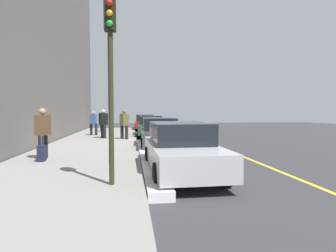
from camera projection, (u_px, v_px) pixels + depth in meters
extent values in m
plane|color=#333335|center=(156.00, 146.00, 14.64)|extent=(56.00, 56.00, 0.00)
cube|color=gray|center=(93.00, 145.00, 14.19)|extent=(28.00, 4.60, 0.15)
cube|color=gold|center=(213.00, 145.00, 15.07)|extent=(28.00, 0.14, 0.01)
cube|color=white|center=(148.00, 159.00, 9.88)|extent=(8.96, 0.56, 0.22)
cylinder|color=black|center=(154.00, 128.00, 25.38)|extent=(0.65, 0.24, 0.64)
cylinder|color=black|center=(136.00, 128.00, 25.20)|extent=(0.65, 0.24, 0.64)
cylinder|color=black|center=(152.00, 126.00, 28.27)|extent=(0.65, 0.24, 0.64)
cylinder|color=black|center=(136.00, 126.00, 28.09)|extent=(0.65, 0.24, 0.64)
cube|color=maroon|center=(145.00, 124.00, 26.72)|extent=(4.74, 1.92, 0.64)
cube|color=black|center=(145.00, 118.00, 26.92)|extent=(2.48, 1.66, 0.60)
cylinder|color=black|center=(164.00, 134.00, 18.56)|extent=(0.65, 0.24, 0.64)
cylinder|color=black|center=(139.00, 134.00, 18.39)|extent=(0.65, 0.24, 0.64)
cylinder|color=black|center=(160.00, 131.00, 21.46)|extent=(0.65, 0.24, 0.64)
cylinder|color=black|center=(139.00, 131.00, 21.29)|extent=(0.65, 0.24, 0.64)
cube|color=#1E512D|center=(150.00, 128.00, 19.91)|extent=(4.76, 1.93, 0.64)
cube|color=black|center=(150.00, 120.00, 20.11)|extent=(2.49, 1.67, 0.60)
cylinder|color=black|center=(180.00, 145.00, 12.42)|extent=(0.64, 0.23, 0.64)
cylinder|color=black|center=(144.00, 145.00, 12.23)|extent=(0.64, 0.23, 0.64)
cylinder|color=black|center=(173.00, 139.00, 15.20)|extent=(0.64, 0.23, 0.64)
cylinder|color=black|center=(142.00, 139.00, 15.02)|extent=(0.64, 0.23, 0.64)
cube|color=#383A3D|center=(160.00, 136.00, 13.70)|extent=(4.57, 1.90, 0.64)
cube|color=black|center=(159.00, 124.00, 13.89)|extent=(2.39, 1.65, 0.60)
cylinder|color=black|center=(226.00, 174.00, 6.67)|extent=(0.64, 0.23, 0.64)
cylinder|color=black|center=(158.00, 176.00, 6.42)|extent=(0.64, 0.23, 0.64)
cylinder|color=black|center=(196.00, 155.00, 9.51)|extent=(0.64, 0.23, 0.64)
cylinder|color=black|center=(149.00, 156.00, 9.27)|extent=(0.64, 0.23, 0.64)
cube|color=#B7BABF|center=(181.00, 154.00, 7.95)|extent=(4.67, 1.86, 0.64)
cube|color=black|center=(180.00, 132.00, 8.15)|extent=(2.44, 1.63, 0.60)
cylinder|color=black|center=(122.00, 132.00, 16.77)|extent=(0.20, 0.20, 0.84)
cylinder|color=black|center=(127.00, 132.00, 16.55)|extent=(0.20, 0.20, 0.84)
cube|color=brown|center=(124.00, 120.00, 16.62)|extent=(0.56, 0.55, 0.71)
sphere|color=brown|center=(124.00, 112.00, 16.59)|extent=(0.23, 0.23, 0.23)
cylinder|color=black|center=(96.00, 129.00, 19.41)|extent=(0.19, 0.19, 0.80)
cylinder|color=black|center=(91.00, 129.00, 19.46)|extent=(0.19, 0.19, 0.80)
cube|color=#335193|center=(94.00, 119.00, 19.40)|extent=(0.52, 0.40, 0.68)
sphere|color=tan|center=(93.00, 113.00, 19.37)|extent=(0.22, 0.22, 0.22)
cylinder|color=black|center=(102.00, 131.00, 17.40)|extent=(0.20, 0.20, 0.85)
cylinder|color=black|center=(105.00, 132.00, 17.06)|extent=(0.20, 0.20, 0.85)
cube|color=black|center=(103.00, 119.00, 17.19)|extent=(0.49, 0.57, 0.73)
sphere|color=beige|center=(103.00, 111.00, 17.16)|extent=(0.24, 0.24, 0.24)
cylinder|color=black|center=(45.00, 146.00, 9.90)|extent=(0.20, 0.20, 0.85)
cylinder|color=black|center=(41.00, 148.00, 9.51)|extent=(0.20, 0.20, 0.85)
cube|color=brown|center=(43.00, 125.00, 9.66)|extent=(0.31, 0.49, 0.72)
sphere|color=tan|center=(42.00, 111.00, 9.64)|extent=(0.24, 0.24, 0.24)
cylinder|color=black|center=(101.00, 127.00, 22.58)|extent=(0.19, 0.19, 0.82)
cylinder|color=black|center=(102.00, 126.00, 22.96)|extent=(0.19, 0.19, 0.82)
cube|color=#1E284C|center=(102.00, 118.00, 22.73)|extent=(0.32, 0.49, 0.70)
sphere|color=beige|center=(102.00, 112.00, 22.71)|extent=(0.23, 0.23, 0.23)
cylinder|color=#2D2D19|center=(111.00, 109.00, 6.21)|extent=(0.12, 0.12, 3.51)
cube|color=black|center=(110.00, 15.00, 6.10)|extent=(0.26, 0.26, 0.70)
sphere|color=red|center=(109.00, 3.00, 5.94)|extent=(0.14, 0.14, 0.14)
sphere|color=orange|center=(109.00, 13.00, 5.95)|extent=(0.14, 0.14, 0.14)
sphere|color=green|center=(110.00, 23.00, 5.96)|extent=(0.14, 0.14, 0.14)
cube|color=#191E38|center=(42.00, 153.00, 9.22)|extent=(0.34, 0.22, 0.54)
cylinder|color=#4C4C4C|center=(41.00, 140.00, 9.20)|extent=(0.03, 0.03, 0.36)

